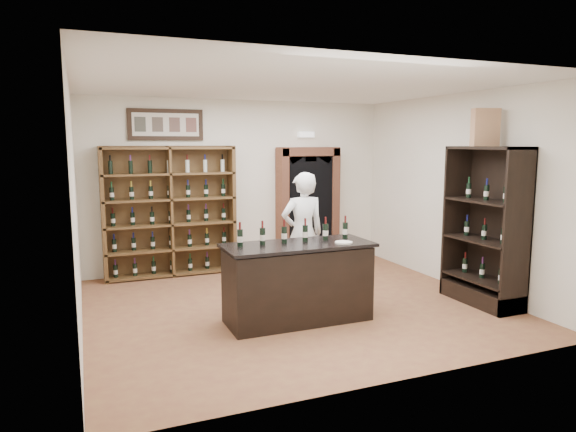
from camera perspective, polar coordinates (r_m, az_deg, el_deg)
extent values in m
plane|color=olive|center=(7.27, 0.67, -9.87)|extent=(5.50, 5.50, 0.00)
plane|color=white|center=(6.96, 0.71, 14.35)|extent=(5.50, 5.50, 0.00)
cube|color=white|center=(9.30, -5.29, 3.48)|extent=(5.50, 0.04, 3.00)
cube|color=white|center=(6.42, -22.57, 0.83)|extent=(0.04, 5.00, 3.00)
cube|color=white|center=(8.41, 18.27, 2.62)|extent=(0.04, 5.00, 3.00)
cube|color=brown|center=(9.03, -13.12, 0.61)|extent=(2.20, 0.02, 2.20)
cube|color=brown|center=(8.75, -19.87, 0.11)|extent=(0.06, 0.38, 2.20)
cube|color=brown|center=(9.08, -6.26, 0.82)|extent=(0.06, 0.38, 2.20)
cube|color=brown|center=(8.85, -12.94, 0.47)|extent=(0.04, 0.38, 2.20)
cube|color=brown|center=(9.05, -12.73, -6.20)|extent=(2.18, 0.38, 0.04)
cube|color=brown|center=(8.95, -12.81, -3.56)|extent=(2.18, 0.38, 0.04)
cube|color=brown|center=(8.88, -12.90, -0.88)|extent=(2.18, 0.38, 0.03)
cube|color=brown|center=(8.83, -12.98, 1.84)|extent=(2.18, 0.38, 0.04)
cube|color=brown|center=(8.79, -13.07, 4.58)|extent=(2.18, 0.38, 0.04)
cube|color=brown|center=(8.78, -13.16, 7.35)|extent=(2.18, 0.38, 0.04)
cube|color=black|center=(8.96, -13.42, 9.85)|extent=(1.25, 0.04, 0.52)
cube|color=black|center=(9.63, 2.17, 1.01)|extent=(0.97, 0.29, 2.05)
cube|color=#9D573C|center=(9.41, -0.64, 0.97)|extent=(0.14, 0.35, 2.15)
cube|color=#9D573C|center=(9.83, 4.96, 1.25)|extent=(0.14, 0.35, 2.15)
cube|color=#9D573C|center=(9.54, 2.25, 7.17)|extent=(1.15, 0.35, 0.16)
cube|color=white|center=(9.64, 2.00, 9.03)|extent=(0.30, 0.10, 0.10)
cube|color=black|center=(6.53, 1.10, -7.65)|extent=(1.80, 0.70, 0.94)
cube|color=black|center=(6.41, 1.11, -3.26)|extent=(1.88, 0.78, 0.04)
cylinder|color=black|center=(6.24, -5.35, -2.44)|extent=(0.07, 0.07, 0.21)
cylinder|color=beige|center=(6.24, -5.35, -2.58)|extent=(0.07, 0.07, 0.07)
cylinder|color=#511212|center=(6.21, -5.37, -1.08)|extent=(0.03, 0.03, 0.09)
cylinder|color=black|center=(6.33, -2.85, -2.27)|extent=(0.07, 0.07, 0.21)
cylinder|color=beige|center=(6.33, -2.85, -2.40)|extent=(0.07, 0.07, 0.07)
cylinder|color=#511212|center=(6.30, -2.86, -0.93)|extent=(0.03, 0.03, 0.09)
cylinder|color=black|center=(6.43, -0.43, -2.10)|extent=(0.07, 0.07, 0.21)
cylinder|color=beige|center=(6.43, -0.43, -2.23)|extent=(0.07, 0.07, 0.07)
cylinder|color=#511212|center=(6.40, -0.43, -0.78)|extent=(0.03, 0.03, 0.09)
cylinder|color=black|center=(6.54, 1.92, -1.93)|extent=(0.07, 0.07, 0.21)
cylinder|color=beige|center=(6.54, 1.92, -2.06)|extent=(0.07, 0.07, 0.07)
cylinder|color=#511212|center=(6.51, 1.93, -0.63)|extent=(0.03, 0.03, 0.09)
cylinder|color=black|center=(6.66, 4.19, -1.77)|extent=(0.07, 0.07, 0.21)
cylinder|color=beige|center=(6.66, 4.19, -1.89)|extent=(0.07, 0.07, 0.07)
cylinder|color=#511212|center=(6.63, 4.20, -0.49)|extent=(0.03, 0.03, 0.09)
cylinder|color=black|center=(6.79, 6.37, -1.60)|extent=(0.07, 0.07, 0.21)
cylinder|color=beige|center=(6.79, 6.37, -1.73)|extent=(0.07, 0.07, 0.07)
cylinder|color=#511212|center=(6.76, 6.39, -0.35)|extent=(0.03, 0.03, 0.09)
cube|color=black|center=(7.77, 22.25, -0.96)|extent=(0.02, 1.20, 2.20)
cube|color=black|center=(7.21, 24.14, -1.74)|extent=(0.48, 0.04, 2.20)
cube|color=black|center=(8.04, 18.20, -0.48)|extent=(0.48, 0.04, 2.20)
cube|color=black|center=(7.53, 21.42, 7.07)|extent=(0.48, 1.20, 0.04)
cube|color=black|center=(7.82, 20.64, -8.18)|extent=(0.48, 1.20, 0.24)
cube|color=black|center=(7.76, 20.72, -6.55)|extent=(0.48, 1.16, 0.03)
cube|color=black|center=(7.65, 20.93, -2.55)|extent=(0.48, 1.16, 0.03)
cube|color=black|center=(7.57, 21.14, 1.54)|extent=(0.48, 1.16, 0.03)
imported|color=white|center=(7.60, 1.64, -1.99)|extent=(0.67, 0.45, 1.82)
cylinder|color=beige|center=(6.47, 6.21, -2.94)|extent=(0.22, 0.22, 0.02)
cube|color=tan|center=(7.57, 21.07, 9.17)|extent=(0.39, 0.25, 0.51)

